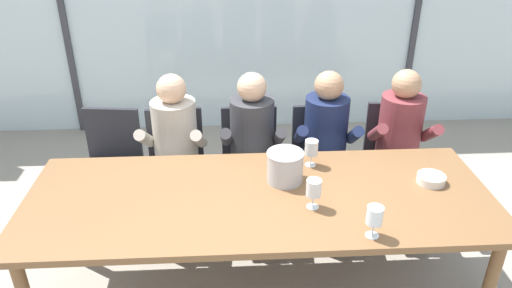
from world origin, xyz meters
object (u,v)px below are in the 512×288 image
Objects in this scene: chair_near_curtain at (112,159)px; person_maroon_top at (401,140)px; chair_near_window_right at (393,152)px; chair_left_of_center at (176,159)px; person_navy_polo at (326,142)px; chair_center at (250,157)px; tasting_bowl at (431,179)px; person_charcoal_jacket at (253,144)px; person_beige_jumper at (174,146)px; wine_glass_center_pour at (311,148)px; wine_glass_near_bucket at (375,217)px; ice_bucket_primary at (285,166)px; wine_glass_by_left_taster at (314,189)px; chair_right_of_center at (320,155)px; dining_table at (259,205)px.

chair_near_curtain is 2.17m from person_maroon_top.
chair_near_curtain and chair_near_window_right have the same top height.
chair_left_of_center is 1.13m from person_navy_polo.
chair_center is 5.33× the size of tasting_bowl.
chair_near_curtain is at bearing -178.67° from person_maroon_top.
person_charcoal_jacket is at bearing -175.21° from person_navy_polo.
chair_near_window_right is at bearing -3.23° from chair_left_of_center.
person_beige_jumper is 7.23× the size of tasting_bowl.
person_beige_jumper is at bearing 153.80° from wine_glass_center_pour.
person_maroon_top is 1.31m from wine_glass_near_bucket.
chair_near_curtain is 0.49m from chair_left_of_center.
chair_near_window_right is 1.25m from ice_bucket_primary.
wine_glass_by_left_taster is (1.35, -1.06, 0.37)m from chair_near_curtain.
person_maroon_top reaches higher than wine_glass_center_pour.
chair_near_window_right is 5.14× the size of wine_glass_center_pour.
wine_glass_center_pour is at bearing -108.32° from person_navy_polo.
chair_right_of_center is at bearing -2.14° from chair_center.
chair_right_of_center is 0.57m from chair_near_window_right.
ice_bucket_primary reaches higher than chair_near_curtain.
tasting_bowl is at bearing -19.36° from person_beige_jumper.
person_navy_polo is (0.55, -0.12, 0.17)m from chair_center.
wine_glass_by_left_taster is (0.29, -0.91, 0.19)m from person_charcoal_jacket.
wine_glass_near_bucket is (0.55, -1.18, 0.19)m from person_charcoal_jacket.
wine_glass_near_bucket reaches higher than chair_near_curtain.
person_navy_polo is 1.19m from wine_glass_near_bucket.
chair_center is at bearing 103.18° from ice_bucket_primary.
dining_table is 15.44× the size of wine_glass_near_bucket.
ice_bucket_primary reaches higher than wine_glass_center_pour.
chair_near_window_right is 0.22m from person_maroon_top.
person_beige_jumper is at bearing -10.39° from chair_near_curtain.
chair_left_of_center is at bearing 122.53° from dining_table.
dining_table is 11.99× the size of ice_bucket_primary.
chair_left_of_center is at bearing -173.84° from chair_near_window_right.
chair_left_of_center is 1.00× the size of chair_center.
chair_near_window_right is 0.74× the size of person_maroon_top.
chair_center is 0.21m from person_charcoal_jacket.
dining_table is 0.78m from person_charcoal_jacket.
ice_bucket_primary is at bearing -78.61° from chair_center.
person_maroon_top is 5.42× the size of ice_bucket_primary.
wine_glass_center_pour is (0.36, -0.57, 0.37)m from chair_center.
tasting_bowl is 0.97× the size of wine_glass_center_pour.
ice_bucket_primary is (-0.36, -0.75, 0.35)m from chair_right_of_center.
chair_near_curtain reaches higher than tasting_bowl.
wine_glass_center_pour is at bearing 43.72° from ice_bucket_primary.
chair_near_curtain is at bearing 173.01° from chair_left_of_center.
chair_center is 1.00× the size of chair_right_of_center.
person_navy_polo is at bearing 0.96° from person_charcoal_jacket.
chair_near_curtain is 5.33× the size of tasting_bowl.
person_navy_polo reaches higher than chair_near_window_right.
person_beige_jumper is at bearing -179.09° from person_charcoal_jacket.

